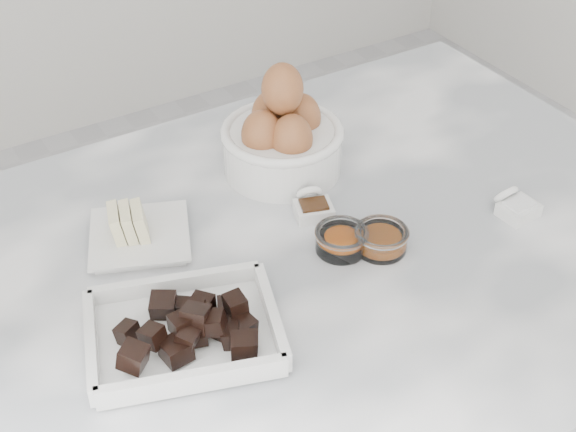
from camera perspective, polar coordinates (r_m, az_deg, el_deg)
The scene contains 9 objects.
marble_slab at distance 1.09m, azimuth -0.08°, elevation -3.65°, with size 1.20×0.80×0.04m, color white.
chocolate_dish at distance 0.96m, azimuth -7.46°, elevation -7.88°, with size 0.27×0.23×0.06m.
butter_plate at distance 1.11m, azimuth -10.64°, elevation -1.09°, with size 0.18×0.18×0.06m.
sugar_ramekin at distance 1.22m, azimuth -1.84°, elevation 4.15°, with size 0.09×0.09×0.05m.
egg_bowl at distance 1.21m, azimuth -0.43°, elevation 5.62°, with size 0.19×0.19×0.18m.
honey_bowl at distance 1.09m, azimuth 6.64°, elevation -1.63°, with size 0.07×0.07×0.03m.
zest_bowl at distance 1.08m, azimuth 3.82°, elevation -1.65°, with size 0.07×0.07×0.03m.
vanilla_spoon at distance 1.14m, azimuth 1.76°, elevation 0.73°, with size 0.06×0.08×0.04m.
salt_spoon at distance 1.19m, azimuth 15.86°, elevation 0.72°, with size 0.06×0.07×0.04m.
Camera 1 is at (-0.42, -0.70, 1.65)m, focal length 50.00 mm.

